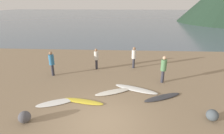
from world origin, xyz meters
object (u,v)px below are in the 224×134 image
object	(u,v)px
surfboard_2	(113,92)
surfboard_3	(136,89)
person_2	(52,62)
beach_rock_far	(212,115)
person_0	(134,56)
person_1	(164,67)
surfboard_4	(162,97)
surfboard_0	(56,103)
surfboard_1	(83,101)
beach_rock_near	(25,117)
person_3	(96,57)

from	to	relation	value
surfboard_2	surfboard_3	bearing A→B (deg)	-7.88
surfboard_3	person_2	world-z (taller)	person_2
surfboard_3	beach_rock_far	size ratio (longest dim) A/B	5.12
person_0	beach_rock_far	bearing A→B (deg)	-5.51
person_1	beach_rock_far	xyz separation A→B (m)	(1.39, -3.87, -0.80)
beach_rock_far	person_2	bearing A→B (deg)	152.87
surfboard_2	surfboard_4	bearing A→B (deg)	-34.84
surfboard_0	beach_rock_far	distance (m)	7.54
surfboard_1	beach_rock_near	bearing A→B (deg)	-128.85
beach_rock_far	surfboard_4	bearing A→B (deg)	134.23
beach_rock_near	beach_rock_far	distance (m)	8.29
surfboard_1	surfboard_4	bearing A→B (deg)	20.82
person_0	person_2	distance (m)	6.14
person_1	person_2	distance (m)	7.61
surfboard_1	person_3	xyz separation A→B (m)	(0.03, 4.89, 0.93)
surfboard_3	person_1	bearing A→B (deg)	56.14
surfboard_4	person_3	distance (m)	6.06
surfboard_1	person_2	distance (m)	4.60
surfboard_0	person_2	distance (m)	4.05
surfboard_0	person_1	distance (m)	6.82
person_0	person_3	bearing A→B (deg)	-113.48
surfboard_3	beach_rock_near	size ratio (longest dim) A/B	5.05
surfboard_1	surfboard_4	world-z (taller)	surfboard_4
surfboard_4	surfboard_1	bearing A→B (deg)	162.62
person_3	beach_rock_far	distance (m)	8.58
person_2	beach_rock_near	distance (m)	5.32
surfboard_4	beach_rock_near	xyz separation A→B (m)	(-6.47, -2.46, 0.22)
surfboard_2	person_0	xyz separation A→B (m)	(1.41, 4.18, 0.96)
surfboard_0	person_2	size ratio (longest dim) A/B	1.12
surfboard_1	surfboard_2	xyz separation A→B (m)	(1.52, 1.11, 0.01)
person_0	person_3	xyz separation A→B (m)	(-2.90, -0.40, -0.03)
surfboard_4	beach_rock_near	distance (m)	6.93
surfboard_0	beach_rock_near	world-z (taller)	beach_rock_near
surfboard_1	surfboard_2	bearing A→B (deg)	48.16
surfboard_3	person_3	distance (m)	4.49
person_1	surfboard_0	bearing A→B (deg)	146.43
surfboard_3	person_1	xyz separation A→B (m)	(1.80, 1.16, 1.01)
surfboard_1	person_1	bearing A→B (deg)	42.03
surfboard_2	person_1	size ratio (longest dim) A/B	1.23
person_2	beach_rock_near	size ratio (longest dim) A/B	3.35
person_3	beach_rock_near	xyz separation A→B (m)	(-2.23, -6.69, -0.71)
surfboard_1	person_3	bearing A→B (deg)	101.61
surfboard_2	surfboard_3	world-z (taller)	surfboard_2
surfboard_4	person_2	distance (m)	7.75
person_3	beach_rock_far	size ratio (longest dim) A/B	3.15
surfboard_1	beach_rock_near	xyz separation A→B (m)	(-2.20, -1.79, 0.23)
surfboard_4	person_2	bearing A→B (deg)	132.79
person_1	surfboard_4	bearing A→B (deg)	-160.08
surfboard_1	person_1	distance (m)	5.49
person_1	person_2	xyz separation A→B (m)	(-7.57, 0.72, -0.01)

